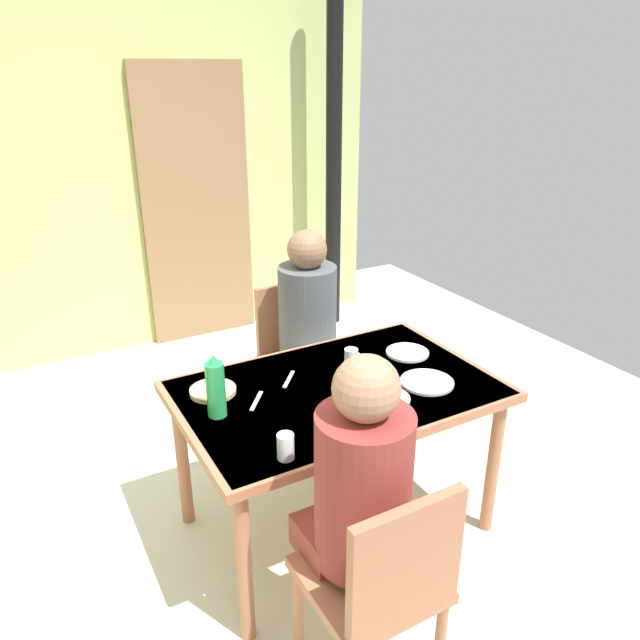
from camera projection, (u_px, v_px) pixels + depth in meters
ground_plane at (238, 527)px, 2.79m from camera, size 5.85×5.85×0.00m
wall_back at (101, 164)px, 4.07m from camera, size 4.06×0.10×2.69m
door_wooden at (197, 208)px, 4.42m from camera, size 0.80×0.05×2.00m
stove_pipe_column at (334, 154)px, 4.51m from camera, size 0.12×0.12×2.69m
dining_table at (337, 403)px, 2.56m from camera, size 1.32×0.85×0.72m
chair_near_diner at (382, 583)px, 1.85m from camera, size 0.40×0.40×0.87m
chair_far_diner at (298, 353)px, 3.33m from camera, size 0.40×0.40×0.87m
person_near_diner at (361, 483)px, 1.85m from camera, size 0.30×0.37×0.77m
person_far_diner at (309, 314)px, 3.11m from camera, size 0.30×0.37×0.77m
water_bottle_green_near at (216, 388)px, 2.28m from camera, size 0.07×0.07×0.26m
dinner_plate_near_left at (407, 353)px, 2.82m from camera, size 0.20×0.20×0.01m
dinner_plate_near_right at (385, 399)px, 2.43m from camera, size 0.20×0.20×0.01m
dinner_plate_far_center at (427, 382)px, 2.56m from camera, size 0.23×0.23×0.01m
drinking_glass_by_near_diner at (287, 446)px, 2.06m from camera, size 0.06×0.06×0.09m
drinking_glass_by_far_diner at (351, 360)px, 2.65m from camera, size 0.06×0.06×0.10m
bread_plate_sliced at (213, 391)px, 2.48m from camera, size 0.19×0.19×0.02m
cutlery_knife_near at (362, 357)px, 2.79m from camera, size 0.02×0.15×0.00m
cutlery_fork_near at (256, 401)px, 2.42m from camera, size 0.11×0.13×0.00m
cutlery_knife_far at (289, 379)px, 2.59m from camera, size 0.11×0.12×0.00m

